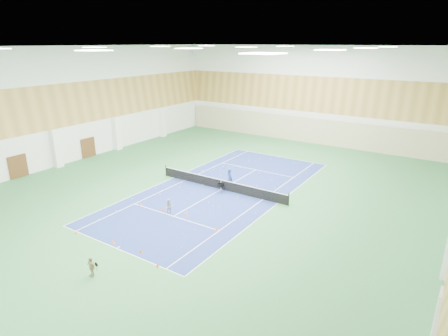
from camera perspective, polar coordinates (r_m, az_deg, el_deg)
The scene contains 22 objects.
ground at distance 33.01m, azimuth -0.45°, elevation -3.30°, with size 40.00×40.00×0.00m, color #2F6F3D.
room_shell at distance 31.27m, azimuth -0.47°, elevation 6.95°, with size 36.00×40.00×12.00m, color white, non-canonical shape.
wood_cladding at distance 30.93m, azimuth -0.48°, elevation 10.58°, with size 36.00×40.00×8.00m, color #B98E45, non-canonical shape.
ceiling_light_grid at distance 30.62m, azimuth -0.50°, elevation 17.86°, with size 21.40×25.40×0.06m, color white, non-canonical shape.
court_surface at distance 33.01m, azimuth -0.45°, elevation -3.29°, with size 10.97×23.77×0.01m, color navy.
tennis_balls_scatter at distance 33.00m, azimuth -0.45°, elevation -3.23°, with size 10.57×22.77×0.07m, color #D6EB28, non-canonical shape.
tennis_net at distance 32.81m, azimuth -0.45°, elevation -2.41°, with size 12.80×0.10×1.10m, color black, non-canonical shape.
back_curtain at distance 49.48m, azimuth 12.40°, elevation 5.68°, with size 35.40×0.16×3.20m, color #C6B793.
door_left_a at distance 40.64m, azimuth -28.88°, elevation 0.21°, with size 0.08×1.80×2.20m, color #593319.
door_left_b at distance 44.66m, azimuth -19.98°, elevation 2.93°, with size 0.08×1.80×2.20m, color #593319.
coach at distance 32.89m, azimuth 0.87°, elevation -1.64°, with size 0.68×0.45×1.87m, color navy.
child_court at distance 28.58m, azimuth -8.36°, elevation -5.84°, with size 0.58×0.45×1.19m, color #999AA2.
child_apron at distance 22.55m, azimuth -19.60°, elevation -14.00°, with size 0.68×0.28×1.16m, color #A1845C.
ball_cart at distance 32.23m, azimuth -0.57°, elevation -3.06°, with size 0.49×0.49×0.84m, color black, non-canonical shape.
cone_svc_a at distance 30.61m, azimuth -12.66°, elevation -5.35°, with size 0.23×0.23×0.25m, color #FF600D.
cone_svc_b at distance 29.29m, azimuth -9.33°, elevation -6.27°, with size 0.22×0.22×0.24m, color red.
cone_svc_c at distance 28.30m, azimuth -5.83°, elevation -7.03°, with size 0.23×0.23×0.25m, color orange.
cone_svc_d at distance 26.14m, azimuth -1.17°, elevation -9.22°, with size 0.22×0.22×0.25m, color orange.
cone_base_a at distance 27.61m, azimuth -21.65°, elevation -9.07°, with size 0.20×0.20×0.22m, color #FF580D.
cone_base_b at distance 25.62m, azimuth -16.58°, elevation -10.69°, with size 0.22×0.22×0.24m, color orange.
cone_base_c at distance 24.17m, azimuth -12.56°, elevation -12.27°, with size 0.19×0.19×0.21m, color #DE4D0B.
cone_base_d at distance 22.66m, azimuth -10.10°, elevation -14.37°, with size 0.18×0.18×0.20m, color #F2430C.
Camera 1 is at (17.01, -25.46, 12.34)m, focal length 30.00 mm.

